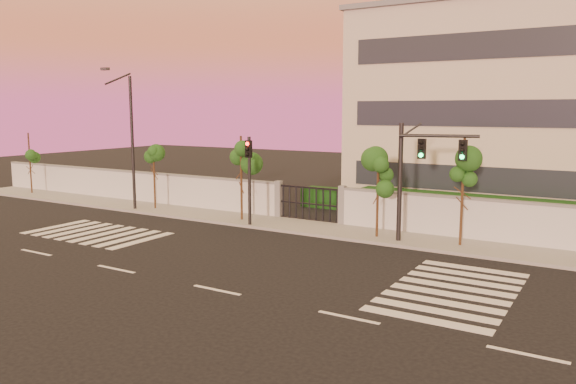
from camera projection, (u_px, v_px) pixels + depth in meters
name	position (u px, v px, depth m)	size (l,w,h in m)	color
ground	(217.00, 290.00, 19.40)	(120.00, 120.00, 0.00)	black
sidewalk	(347.00, 232.00, 28.28)	(60.00, 3.00, 0.15)	gray
perimeter_wall	(361.00, 209.00, 29.35)	(60.00, 0.36, 2.20)	silver
hedge_row	(399.00, 207.00, 31.16)	(41.00, 4.25, 1.80)	black
institutional_building	(574.00, 110.00, 32.52)	(24.40, 12.40, 12.25)	beige
road_markings	(243.00, 259.00, 23.39)	(57.00, 7.62, 0.02)	silver
street_tree_a	(29.00, 149.00, 40.79)	(1.32, 1.05, 4.55)	#382314
street_tree_b	(154.00, 164.00, 34.39)	(1.33, 1.06, 3.92)	#382314
street_tree_c	(242.00, 159.00, 30.73)	(1.60, 1.27, 4.78)	#382314
street_tree_d	(379.00, 177.00, 26.59)	(1.48, 1.18, 4.10)	#382314
street_tree_e	(464.00, 166.00, 24.78)	(1.47, 1.17, 5.07)	#382314
traffic_signal_main	(415.00, 169.00, 25.32)	(3.50, 1.02, 5.59)	black
traffic_signal_secondary	(249.00, 170.00, 29.39)	(0.37, 0.35, 4.81)	black
streetlight_west	(130.00, 136.00, 33.85)	(0.51, 2.06, 8.57)	black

